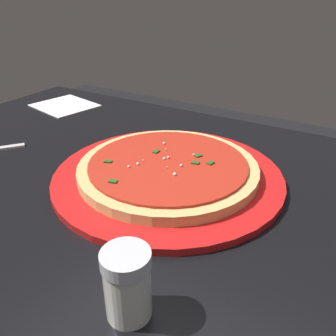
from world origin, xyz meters
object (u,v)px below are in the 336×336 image
(napkin_folded_right, at_px, (65,105))
(parmesan_shaker, at_px, (127,284))
(serving_plate, at_px, (168,176))
(pizza, at_px, (168,168))

(napkin_folded_right, xyz_separation_m, parmesan_shaker, (0.52, -0.43, 0.04))
(serving_plate, distance_m, pizza, 0.02)
(parmesan_shaker, bearing_deg, serving_plate, 112.37)
(serving_plate, bearing_deg, napkin_folded_right, 155.64)
(pizza, relative_size, napkin_folded_right, 1.99)
(pizza, distance_m, parmesan_shaker, 0.26)
(napkin_folded_right, distance_m, parmesan_shaker, 0.68)
(parmesan_shaker, bearing_deg, napkin_folded_right, 140.22)
(serving_plate, height_order, napkin_folded_right, serving_plate)
(serving_plate, height_order, pizza, pizza)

